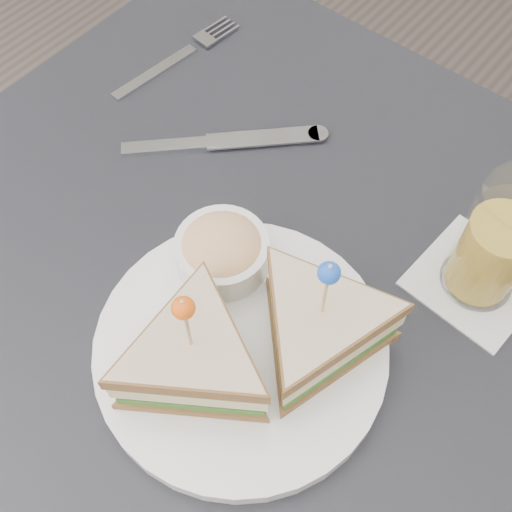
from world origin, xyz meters
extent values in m
plane|color=#3F3833|center=(0.00, 0.00, 0.00)|extent=(3.50, 3.50, 0.00)
cube|color=black|center=(0.00, 0.00, 0.73)|extent=(0.80, 0.80, 0.03)
cylinder|color=black|center=(-0.35, 0.35, 0.36)|extent=(0.04, 0.04, 0.72)
cylinder|color=white|center=(0.05, -0.06, 0.76)|extent=(0.29, 0.29, 0.02)
cylinder|color=white|center=(0.05, -0.06, 0.77)|extent=(0.29, 0.29, 0.01)
cylinder|color=tan|center=(0.04, -0.10, 0.87)|extent=(0.00, 0.00, 0.09)
sphere|color=#FA590F|center=(0.04, -0.10, 0.90)|extent=(0.02, 0.02, 0.02)
cylinder|color=tan|center=(0.10, -0.01, 0.87)|extent=(0.00, 0.00, 0.09)
sphere|color=blue|center=(0.10, -0.01, 0.90)|extent=(0.02, 0.02, 0.02)
cylinder|color=white|center=(-0.02, 0.00, 0.79)|extent=(0.10, 0.10, 0.04)
ellipsoid|color=#E0B772|center=(-0.02, 0.00, 0.80)|extent=(0.09, 0.09, 0.04)
cube|color=silver|center=(-0.28, 0.16, 0.75)|extent=(0.03, 0.13, 0.00)
cube|color=silver|center=(-0.27, 0.24, 0.75)|extent=(0.03, 0.02, 0.00)
cube|color=silver|center=(-0.18, 0.08, 0.75)|extent=(0.09, 0.09, 0.01)
cube|color=silver|center=(-0.10, 0.16, 0.75)|extent=(0.11, 0.11, 0.00)
cylinder|color=silver|center=(-0.06, 0.21, 0.75)|extent=(0.03, 0.03, 0.00)
cube|color=silver|center=(0.18, 0.15, 0.75)|extent=(0.12, 0.12, 0.00)
cylinder|color=gold|center=(0.18, 0.15, 0.80)|extent=(0.07, 0.07, 0.09)
cylinder|color=white|center=(0.18, 0.15, 0.82)|extent=(0.08, 0.08, 0.14)
cube|color=white|center=(0.17, 0.15, 0.84)|extent=(0.02, 0.02, 0.02)
camera|label=1|loc=(0.21, -0.23, 1.31)|focal=45.00mm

